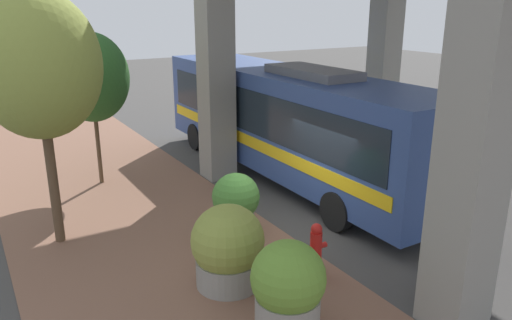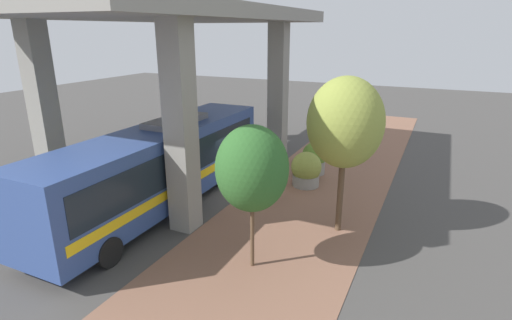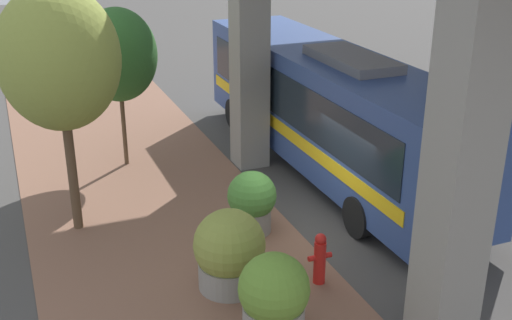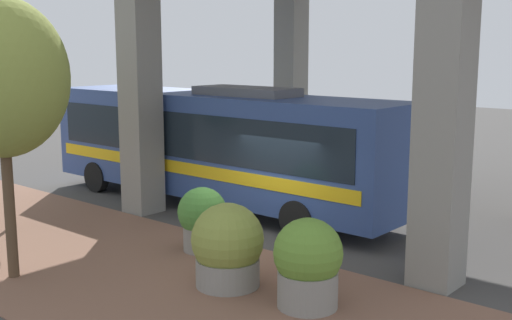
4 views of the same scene
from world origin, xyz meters
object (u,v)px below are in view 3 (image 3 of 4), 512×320
planter_back (230,252)px  street_tree_near (59,59)px  bus (327,103)px  street_tree_far (118,55)px  planter_middle (252,202)px  planter_front (274,298)px  fire_hydrant (320,258)px

planter_back → street_tree_near: street_tree_near is taller
bus → street_tree_far: (-5.34, 2.39, 1.33)m
planter_middle → planter_back: size_ratio=0.90×
bus → planter_back: bearing=-133.9°
planter_middle → planter_back: (-1.27, -2.00, 0.02)m
planter_front → planter_back: size_ratio=0.99×
fire_hydrant → planter_front: planter_front is taller
bus → street_tree_far: size_ratio=2.68×
street_tree_far → planter_back: bearing=-84.9°
planter_front → fire_hydrant: bearing=39.3°
fire_hydrant → planter_front: (-1.57, -1.29, 0.27)m
fire_hydrant → street_tree_near: (-4.26, 4.29, 3.54)m
planter_front → street_tree_far: size_ratio=0.37×
bus → street_tree_near: street_tree_near is taller
planter_front → planter_middle: 4.00m
bus → planter_back: size_ratio=7.27×
planter_front → street_tree_near: bearing=115.7°
bus → fire_hydrant: bus is taller
bus → planter_middle: bearing=-140.0°
street_tree_far → bus: bearing=-24.1°
planter_back → street_tree_near: bearing=124.0°
planter_middle → planter_front: bearing=-106.1°
planter_front → street_tree_far: bearing=95.1°
fire_hydrant → street_tree_far: size_ratio=0.25×
fire_hydrant → street_tree_near: 7.01m
fire_hydrant → planter_middle: size_ratio=0.75×
fire_hydrant → planter_back: bearing=162.2°
bus → planter_front: (-4.53, -6.72, -1.12)m
planter_middle → street_tree_near: size_ratio=0.27×
planter_back → planter_front: bearing=-85.0°
fire_hydrant → planter_middle: (-0.46, 2.55, 0.21)m
street_tree_far → street_tree_near: bearing=-118.0°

